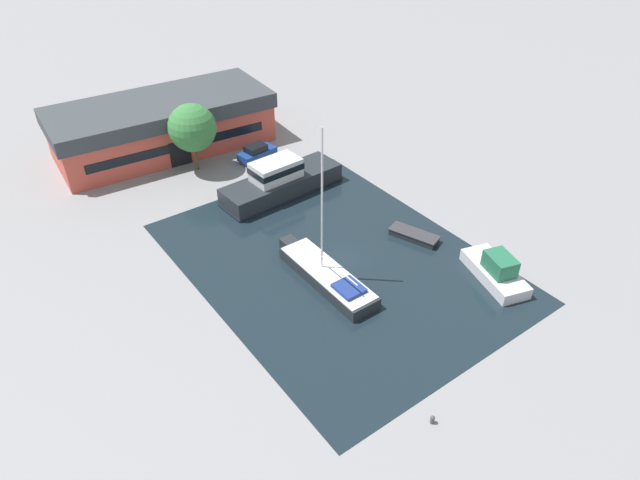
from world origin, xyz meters
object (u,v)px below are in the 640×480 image
sailboat_moored (326,275)px  parked_car (257,152)px  warehouse_building (163,125)px  quay_tree_near_building (192,128)px  small_dinghy (414,235)px  motor_cruiser (280,181)px  cabin_boat (496,271)px

sailboat_moored → parked_car: bearing=73.2°
warehouse_building → quay_tree_near_building: (0.63, -6.87, 1.99)m
warehouse_building → quay_tree_near_building: quay_tree_near_building is taller
quay_tree_near_building → parked_car: size_ratio=1.63×
parked_car → small_dinghy: (3.56, -21.55, -0.56)m
parked_car → motor_cruiser: size_ratio=0.35×
small_dinghy → cabin_boat: cabin_boat is taller
sailboat_moored → warehouse_building: bearing=91.0°
warehouse_building → quay_tree_near_building: size_ratio=3.35×
warehouse_building → motor_cruiser: warehouse_building is taller
warehouse_building → cabin_boat: 40.38m
small_dinghy → cabin_boat: size_ratio=0.69×
parked_car → sailboat_moored: size_ratio=0.34×
motor_cruiser → parked_car: bearing=-16.6°
warehouse_building → motor_cruiser: size_ratio=1.91×
sailboat_moored → small_dinghy: bearing=0.5°
parked_car → cabin_boat: (4.89, -29.73, 0.00)m
warehouse_building → small_dinghy: bearing=-66.7°
sailboat_moored → motor_cruiser: (4.64, 13.94, 0.76)m
quay_tree_near_building → motor_cruiser: size_ratio=0.57×
motor_cruiser → quay_tree_near_building: bearing=22.4°
quay_tree_near_building → cabin_boat: bearing=-70.3°
quay_tree_near_building → parked_car: quay_tree_near_building is taller
motor_cruiser → cabin_boat: size_ratio=1.87×
small_dinghy → sailboat_moored: bearing=160.7°
warehouse_building → motor_cruiser: (5.20, -16.49, -1.54)m
parked_car → small_dinghy: 21.85m
quay_tree_near_building → cabin_boat: size_ratio=1.07×
quay_tree_near_building → parked_car: 7.83m
warehouse_building → parked_car: warehouse_building is taller
cabin_boat → quay_tree_near_building: bearing=126.5°
parked_car → cabin_boat: cabin_boat is taller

